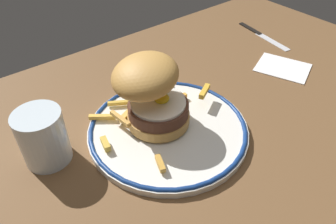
% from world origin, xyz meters
% --- Properties ---
extents(ground_plane, '(1.38, 0.80, 0.04)m').
position_xyz_m(ground_plane, '(0.00, 0.00, -0.02)').
color(ground_plane, brown).
extents(dinner_plate, '(0.28, 0.28, 0.02)m').
position_xyz_m(dinner_plate, '(0.04, 0.04, 0.01)').
color(dinner_plate, white).
rests_on(dinner_plate, ground_plane).
extents(burger, '(0.13, 0.13, 0.13)m').
position_xyz_m(burger, '(0.03, 0.07, 0.08)').
color(burger, '#C68F45').
rests_on(burger, dinner_plate).
extents(fries_pile, '(0.23, 0.20, 0.03)m').
position_xyz_m(fries_pile, '(0.03, 0.09, 0.02)').
color(fries_pile, '#EFB446').
rests_on(fries_pile, dinner_plate).
extents(water_glass, '(0.07, 0.07, 0.09)m').
position_xyz_m(water_glass, '(-0.14, 0.11, 0.04)').
color(water_glass, silver).
rests_on(water_glass, ground_plane).
extents(knife, '(0.04, 0.18, 0.01)m').
position_xyz_m(knife, '(0.47, 0.19, 0.00)').
color(knife, black).
rests_on(knife, ground_plane).
extents(napkin, '(0.13, 0.14, 0.00)m').
position_xyz_m(napkin, '(0.38, 0.04, 0.00)').
color(napkin, white).
rests_on(napkin, ground_plane).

